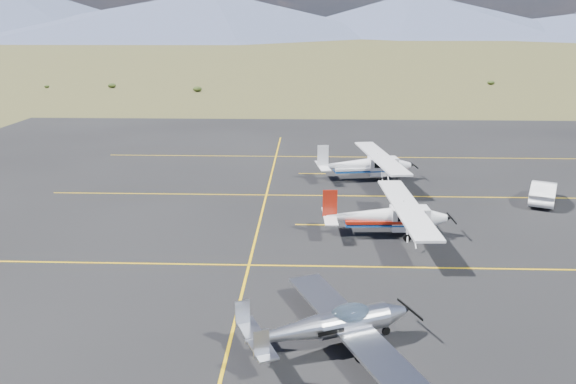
% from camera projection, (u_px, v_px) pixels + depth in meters
% --- Properties ---
extents(ground, '(1600.00, 1600.00, 0.00)m').
position_uv_depth(ground, '(386.00, 287.00, 23.68)').
color(ground, '#383D1C').
rests_on(ground, ground).
extents(apron, '(72.00, 72.00, 0.02)m').
position_uv_depth(apron, '(369.00, 229.00, 30.38)').
color(apron, black).
rests_on(apron, ground).
extents(aircraft_low_wing, '(6.18, 8.11, 1.81)m').
position_uv_depth(aircraft_low_wing, '(334.00, 324.00, 19.06)').
color(aircraft_low_wing, '#B9BBC0').
rests_on(aircraft_low_wing, apron).
extents(aircraft_cessna, '(5.86, 9.79, 2.48)m').
position_uv_depth(aircraft_cessna, '(387.00, 215.00, 29.14)').
color(aircraft_cessna, white).
rests_on(aircraft_cessna, apron).
extents(aircraft_plain, '(6.16, 10.18, 2.57)m').
position_uv_depth(aircraft_plain, '(366.00, 164.00, 39.55)').
color(aircraft_plain, white).
rests_on(aircraft_plain, apron).
extents(sedan, '(3.00, 4.32, 1.35)m').
position_uv_depth(sedan, '(543.00, 192.00, 34.69)').
color(sedan, white).
rests_on(sedan, apron).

